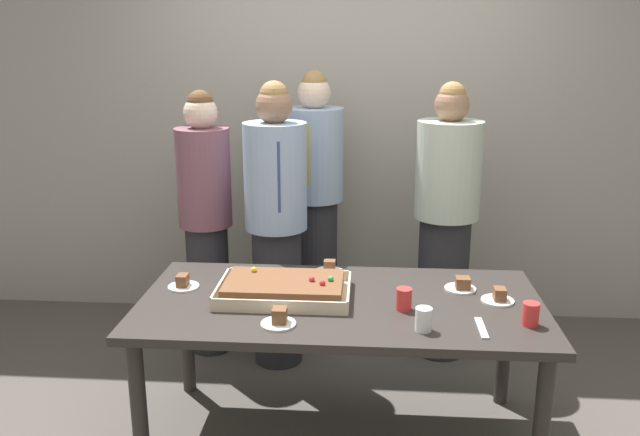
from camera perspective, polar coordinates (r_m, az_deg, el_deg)
ground_plane at (r=3.38m, az=1.69°, el=-18.50°), size 12.00×12.00×0.00m
interior_back_panel at (r=4.42m, az=2.80°, el=10.44°), size 8.00×0.12×3.00m
party_table at (r=3.07m, az=1.79°, el=-8.53°), size 1.86×0.92×0.72m
sheet_cake at (r=3.07m, az=-3.14°, el=-6.16°), size 0.61×0.41×0.11m
plated_slice_near_left at (r=3.22m, az=12.25°, el=-5.78°), size 0.15×0.15×0.06m
plated_slice_near_right at (r=3.37m, az=0.81°, el=-4.48°), size 0.15×0.15×0.07m
plated_slice_far_left at (r=3.12m, az=15.32°, el=-6.71°), size 0.15×0.15×0.07m
plated_slice_far_right at (r=2.79m, az=-3.60°, el=-8.82°), size 0.15×0.15×0.07m
plated_slice_center_front at (r=3.24m, az=-11.86°, el=-5.63°), size 0.15×0.15×0.07m
drink_cup_nearest at (r=2.91m, az=17.91°, el=-7.99°), size 0.07×0.07×0.10m
drink_cup_middle at (r=2.94m, az=7.33°, el=-7.03°), size 0.07×0.07×0.10m
drink_cup_far_end at (r=2.75m, az=9.02°, el=-8.73°), size 0.07×0.07×0.10m
cake_server_utensil at (r=2.83m, az=13.92°, el=-9.30°), size 0.03×0.20×0.01m
person_serving_front at (r=4.12m, az=-0.49°, el=1.27°), size 0.36×0.36×1.70m
person_green_shirt_behind at (r=3.96m, az=-9.94°, el=-0.19°), size 0.32×0.32×1.60m
person_striped_tie_right at (r=3.92m, az=10.91°, el=-0.24°), size 0.38×0.38×1.65m
person_far_right_suit at (r=3.75m, az=-3.84°, el=-0.49°), size 0.36×0.36×1.66m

